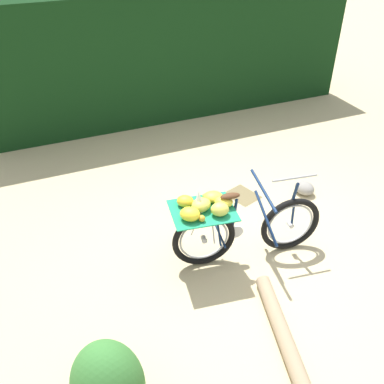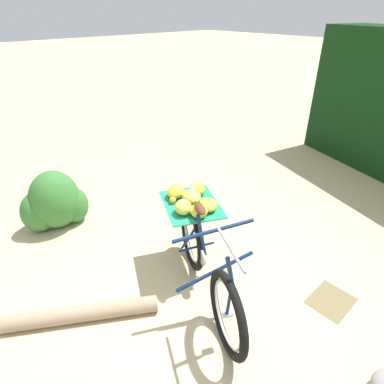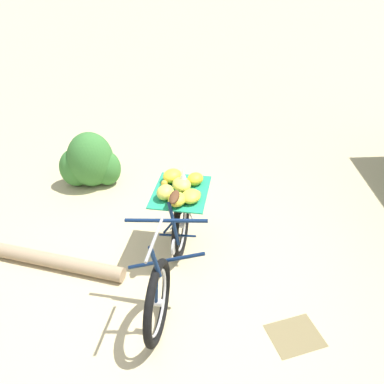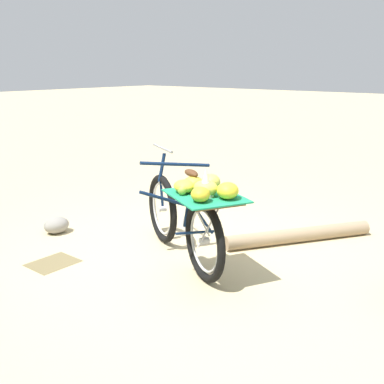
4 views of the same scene
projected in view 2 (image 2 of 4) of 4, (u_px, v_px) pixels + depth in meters
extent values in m
plane|color=#C6B284|center=(220.00, 295.00, 3.26)|extent=(60.00, 60.00, 0.00)
torus|color=black|center=(227.00, 314.00, 2.62)|extent=(0.39, 0.68, 0.73)
torus|color=#B7B7BC|center=(227.00, 314.00, 2.62)|extent=(0.27, 0.52, 0.57)
cylinder|color=#B7B7BC|center=(227.00, 314.00, 2.62)|extent=(0.10, 0.09, 0.06)
torus|color=black|center=(192.00, 237.00, 3.49)|extent=(0.39, 0.68, 0.73)
torus|color=#B7B7BC|center=(192.00, 237.00, 3.49)|extent=(0.27, 0.52, 0.57)
cylinder|color=#B7B7BC|center=(192.00, 237.00, 3.49)|extent=(0.10, 0.09, 0.06)
cylinder|color=#0F2347|center=(215.00, 272.00, 2.80)|extent=(0.64, 0.35, 0.30)
cylinder|color=#0F2347|center=(213.00, 231.00, 2.67)|extent=(0.65, 0.35, 0.11)
cylinder|color=#0F2347|center=(202.00, 236.00, 3.07)|extent=(0.12, 0.08, 0.49)
cylinder|color=#0F2347|center=(197.00, 247.00, 3.32)|extent=(0.35, 0.19, 0.05)
cylinder|color=#0F2347|center=(196.00, 228.00, 3.25)|extent=(0.30, 0.16, 0.47)
cylinder|color=#0F2347|center=(229.00, 302.00, 2.53)|extent=(0.06, 0.05, 0.30)
cylinder|color=#0F2347|center=(230.00, 272.00, 2.40)|extent=(0.10, 0.07, 0.30)
cylinder|color=gray|center=(230.00, 248.00, 2.32)|extent=(0.25, 0.48, 0.02)
ellipsoid|color=#4C2D19|center=(200.00, 208.00, 2.98)|extent=(0.18, 0.24, 0.06)
cylinder|color=#B7B7BC|center=(202.00, 258.00, 3.16)|extent=(0.09, 0.15, 0.16)
cylinder|color=#B7B7BC|center=(194.00, 228.00, 3.32)|extent=(0.19, 0.11, 0.39)
cylinder|color=#B7B7BC|center=(189.00, 217.00, 3.49)|extent=(0.22, 0.12, 0.39)
cube|color=brown|center=(191.00, 205.00, 3.31)|extent=(0.66, 0.73, 0.02)
cube|color=#1E8C60|center=(191.00, 204.00, 3.30)|extent=(0.79, 0.85, 0.01)
ellipsoid|color=#CCC64C|center=(191.00, 197.00, 3.28)|extent=(0.19, 0.22, 0.13)
ellipsoid|color=gold|center=(198.00, 189.00, 3.43)|extent=(0.24, 0.24, 0.12)
ellipsoid|color=#CCC64C|center=(183.00, 207.00, 3.11)|extent=(0.25, 0.25, 0.14)
ellipsoid|color=yellow|center=(176.00, 191.00, 3.38)|extent=(0.28, 0.27, 0.14)
ellipsoid|color=yellow|center=(208.00, 205.00, 3.17)|extent=(0.27, 0.28, 0.11)
ellipsoid|color=yellow|center=(199.00, 211.00, 3.08)|extent=(0.26, 0.26, 0.11)
sphere|color=#B29333|center=(196.00, 201.00, 3.27)|extent=(0.08, 0.08, 0.08)
sphere|color=gold|center=(173.00, 200.00, 3.29)|extent=(0.07, 0.07, 0.07)
sphere|color=#8CAD38|center=(210.00, 202.00, 3.26)|extent=(0.07, 0.07, 0.07)
cone|color=white|center=(192.00, 191.00, 3.28)|extent=(0.19, 0.19, 0.24)
cylinder|color=#9E8466|center=(65.00, 316.00, 2.95)|extent=(1.50, 1.03, 0.15)
ellipsoid|color=#387533|center=(55.00, 200.00, 4.12)|extent=(0.63, 0.56, 0.78)
ellipsoid|color=#387533|center=(39.00, 212.00, 4.08)|extent=(0.43, 0.39, 0.55)
ellipsoid|color=#387533|center=(73.00, 205.00, 4.26)|extent=(0.39, 0.35, 0.51)
cylinder|color=#4C3823|center=(60.00, 220.00, 4.27)|extent=(0.06, 0.06, 0.16)
cube|color=olive|center=(331.00, 301.00, 3.19)|extent=(0.44, 0.36, 0.01)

